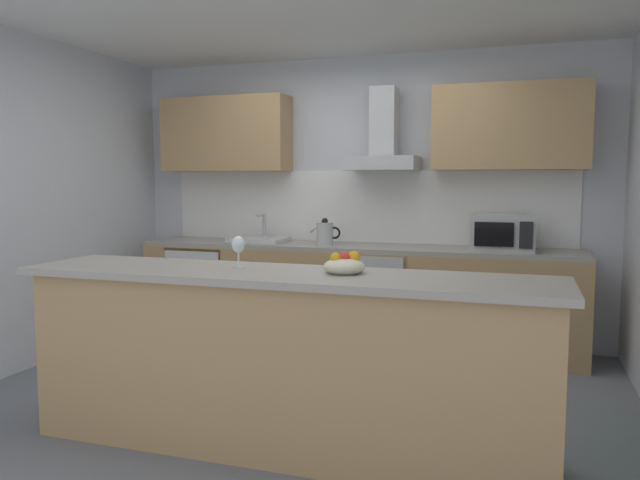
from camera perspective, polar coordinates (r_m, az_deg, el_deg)
name	(u,v)px	position (r m, az deg, el deg)	size (l,w,h in m)	color
ground	(296,399)	(4.32, -2.23, -14.53)	(5.44, 4.50, 0.02)	slate
ceiling	(295,2)	(4.21, -2.37, 21.24)	(5.44, 4.50, 0.02)	white
wall_back	(363,199)	(5.78, 4.03, 3.85)	(5.44, 0.12, 2.60)	silver
wall_left	(20,203)	(5.31, -26.06, 3.14)	(0.12, 4.50, 2.60)	silver
backsplash_tile	(361,206)	(5.71, 3.84, 3.13)	(3.78, 0.02, 0.66)	white
counter_back	(352,295)	(5.51, 2.99, -5.13)	(3.91, 0.60, 0.90)	tan
counter_island	(282,361)	(3.39, -3.52, -11.16)	(2.93, 0.64, 0.99)	tan
upper_cabinets	(357,131)	(5.57, 3.48, 10.06)	(3.86, 0.32, 0.70)	tan
oven	(378,296)	(5.42, 5.45, -5.22)	(0.60, 0.62, 0.80)	slate
refrigerator	(207,289)	(6.02, -10.46, -4.54)	(0.58, 0.60, 0.85)	white
microwave	(503,233)	(5.19, 16.60, 0.66)	(0.50, 0.38, 0.30)	#B7BABC
sink	(259,239)	(5.72, -5.68, 0.09)	(0.50, 0.40, 0.26)	silver
kettle	(325,233)	(5.44, 0.47, 0.65)	(0.29, 0.15, 0.24)	#B7BABC
range_hood	(383,144)	(5.46, 5.89, 8.85)	(0.62, 0.45, 0.72)	#B7BABC
wine_glass	(238,246)	(3.45, -7.59, -0.53)	(0.08, 0.08, 0.18)	silver
fruit_bowl	(344,265)	(3.23, 2.29, -2.36)	(0.22, 0.22, 0.13)	beige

